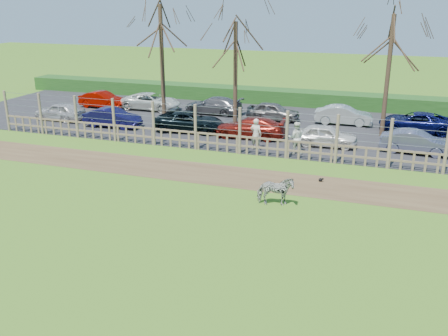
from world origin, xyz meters
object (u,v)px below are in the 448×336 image
(tree_mid, at_px, (236,49))
(car_3, at_px, (250,128))
(car_11, at_px, (344,115))
(visitor_a, at_px, (256,134))
(zebra, at_px, (275,191))
(car_12, at_px, (416,122))
(tree_left, at_px, (161,36))
(car_7, at_px, (103,100))
(car_10, at_px, (273,111))
(car_8, at_px, (151,101))
(tree_right, at_px, (391,47))
(car_2, at_px, (190,122))
(car_0, at_px, (60,111))
(crow, at_px, (321,180))
(car_5, at_px, (416,142))
(car_4, at_px, (325,136))
(car_9, at_px, (213,105))
(car_1, at_px, (113,118))
(visitor_b, at_px, (296,138))

(tree_mid, bearing_deg, car_3, -54.48)
(car_3, distance_m, car_11, 7.03)
(visitor_a, xyz_separation_m, car_11, (3.87, 7.38, -0.26))
(tree_mid, xyz_separation_m, zebra, (5.37, -11.65, -4.26))
(tree_mid, height_order, car_12, tree_mid)
(tree_left, distance_m, tree_mid, 4.67)
(car_3, xyz_separation_m, car_7, (-12.69, 4.47, 0.00))
(tree_left, bearing_deg, car_10, 27.75)
(car_8, xyz_separation_m, car_12, (18.21, -0.49, 0.00))
(tree_right, distance_m, zebra, 13.50)
(car_2, bearing_deg, tree_left, 57.69)
(visitor_a, distance_m, car_2, 5.51)
(tree_mid, height_order, car_0, tree_mid)
(crow, bearing_deg, car_5, 55.13)
(car_10, bearing_deg, visitor_a, -172.45)
(zebra, height_order, car_12, car_12)
(car_7, distance_m, car_12, 21.91)
(car_8, bearing_deg, crow, -128.34)
(car_0, bearing_deg, car_4, 92.02)
(car_4, relative_size, car_9, 0.85)
(car_0, bearing_deg, car_1, 87.38)
(visitor_a, bearing_deg, car_2, -19.47)
(crow, height_order, car_8, car_8)
(car_8, bearing_deg, car_11, -89.90)
(crow, distance_m, car_5, 7.20)
(crow, distance_m, car_11, 11.14)
(tree_mid, relative_size, zebra, 4.73)
(car_2, height_order, car_12, same)
(tree_right, relative_size, car_0, 2.09)
(visitor_b, height_order, car_7, visitor_b)
(crow, bearing_deg, car_9, 129.38)
(tree_right, relative_size, car_3, 1.78)
(car_9, relative_size, car_10, 1.17)
(tree_mid, bearing_deg, car_12, 11.69)
(zebra, xyz_separation_m, car_5, (5.45, 9.18, 0.03))
(visitor_b, distance_m, car_11, 7.60)
(car_0, bearing_deg, car_9, 123.08)
(visitor_b, distance_m, car_0, 16.57)
(visitor_a, relative_size, visitor_b, 1.00)
(car_4, bearing_deg, crow, -176.52)
(crow, distance_m, car_2, 10.94)
(zebra, height_order, car_7, car_7)
(car_9, bearing_deg, tree_left, -24.18)
(visitor_a, height_order, car_10, visitor_a)
(car_1, distance_m, car_2, 5.07)
(tree_right, xyz_separation_m, car_3, (-7.32, -2.85, -4.60))
(car_0, bearing_deg, car_11, 108.96)
(car_8, relative_size, car_10, 1.23)
(tree_left, relative_size, tree_right, 1.07)
(car_7, bearing_deg, car_4, -99.72)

